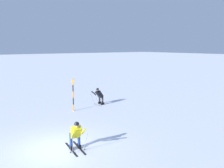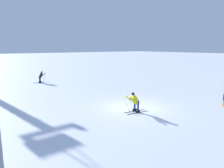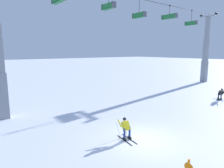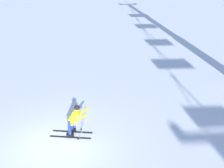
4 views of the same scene
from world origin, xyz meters
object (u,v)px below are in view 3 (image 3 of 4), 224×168
skier_carving_main (126,127)px  lift_tower_far (205,54)px  chairlift_seat_fourth (169,17)px  chairlift_seat_farthest (191,23)px  chairlift_seat_second (108,6)px  chairlift_seat_middle (139,15)px  skier_distant_uphill (221,93)px

skier_carving_main → lift_tower_far: bearing=18.6°
chairlift_seat_fourth → chairlift_seat_farthest: (5.54, -0.00, -0.39)m
skier_carving_main → chairlift_seat_second: chairlift_seat_second is taller
lift_tower_far → chairlift_seat_middle: (-16.69, 0.00, 4.89)m
chairlift_seat_middle → chairlift_seat_farthest: size_ratio=1.00×
chairlift_seat_second → lift_tower_far: bearing=0.0°
skier_carving_main → chairlift_seat_fourth: chairlift_seat_fourth is taller
chairlift_seat_middle → chairlift_seat_farthest: same height
lift_tower_far → skier_distant_uphill: (-11.64, -8.07, -4.08)m
skier_carving_main → lift_tower_far: size_ratio=0.14×
lift_tower_far → skier_carving_main: bearing=-161.4°
chairlift_seat_second → chairlift_seat_middle: bearing=0.0°
chairlift_seat_farthest → skier_distant_uphill: size_ratio=1.42×
chairlift_seat_middle → chairlift_seat_second: bearing=-180.0°
lift_tower_far → skier_distant_uphill: lift_tower_far is taller
chairlift_seat_middle → skier_distant_uphill: 13.08m
skier_carving_main → lift_tower_far: (26.68, 8.98, 4.08)m
chairlift_seat_second → chairlift_seat_middle: size_ratio=0.85×
lift_tower_far → chairlift_seat_middle: size_ratio=5.21×
lift_tower_far → skier_distant_uphill: bearing=-145.3°
skier_carving_main → skier_distant_uphill: bearing=3.5°
lift_tower_far → chairlift_seat_farthest: 7.18m
chairlift_seat_second → chairlift_seat_fourth: size_ratio=0.83×
skier_carving_main → chairlift_seat_fourth: size_ratio=0.73×
chairlift_seat_fourth → skier_distant_uphill: size_ratio=1.46×
skier_carving_main → chairlift_seat_second: bearing=59.1°
skier_carving_main → skier_distant_uphill: 15.07m
chairlift_seat_middle → skier_distant_uphill: (5.06, -8.07, -8.97)m
chairlift_seat_fourth → skier_carving_main: bearing=-150.5°
lift_tower_far → skier_distant_uphill: 14.74m
skier_carving_main → lift_tower_far: lift_tower_far is taller
lift_tower_far → chairlift_seat_second: 21.96m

